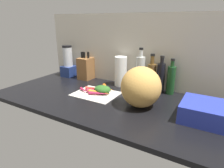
% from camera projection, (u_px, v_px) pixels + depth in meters
% --- Properties ---
extents(ground_plane, '(1.70, 0.80, 0.03)m').
position_uv_depth(ground_plane, '(107.00, 99.00, 1.41)').
color(ground_plane, black).
extents(wall_back, '(1.70, 0.03, 0.60)m').
position_uv_depth(wall_back, '(130.00, 50.00, 1.62)').
color(wall_back, beige).
rests_on(wall_back, ground_plane).
extents(cutting_board, '(0.33, 0.26, 0.01)m').
position_uv_depth(cutting_board, '(96.00, 94.00, 1.47)').
color(cutting_board, beige).
rests_on(cutting_board, ground_plane).
extents(carrot_0, '(0.13, 0.12, 0.03)m').
position_uv_depth(carrot_0, '(107.00, 88.00, 1.54)').
color(carrot_0, orange).
rests_on(carrot_0, cutting_board).
extents(carrot_1, '(0.10, 0.06, 0.02)m').
position_uv_depth(carrot_1, '(84.00, 90.00, 1.50)').
color(carrot_1, '#B2264C').
rests_on(carrot_1, cutting_board).
extents(carrot_2, '(0.12, 0.06, 0.02)m').
position_uv_depth(carrot_2, '(109.00, 89.00, 1.53)').
color(carrot_2, orange).
rests_on(carrot_2, cutting_board).
extents(carrot_3, '(0.12, 0.09, 0.03)m').
position_uv_depth(carrot_3, '(95.00, 90.00, 1.49)').
color(carrot_3, '#B2264C').
rests_on(carrot_3, cutting_board).
extents(carrot_4, '(0.18, 0.06, 0.03)m').
position_uv_depth(carrot_4, '(100.00, 92.00, 1.44)').
color(carrot_4, orange).
rests_on(carrot_4, cutting_board).
extents(carrot_5, '(0.17, 0.08, 0.02)m').
position_uv_depth(carrot_5, '(100.00, 93.00, 1.43)').
color(carrot_5, '#B2264C').
rests_on(carrot_5, cutting_board).
extents(carrot_6, '(0.16, 0.10, 0.03)m').
position_uv_depth(carrot_6, '(95.00, 88.00, 1.53)').
color(carrot_6, red).
rests_on(carrot_6, cutting_board).
extents(carrot_greens_pile, '(0.13, 0.10, 0.06)m').
position_uv_depth(carrot_greens_pile, '(102.00, 89.00, 1.47)').
color(carrot_greens_pile, '#2D6023').
rests_on(carrot_greens_pile, cutting_board).
extents(winter_squash, '(0.26, 0.26, 0.27)m').
position_uv_depth(winter_squash, '(141.00, 87.00, 1.23)').
color(winter_squash, gold).
rests_on(winter_squash, ground_plane).
extents(knife_block, '(0.12, 0.14, 0.26)m').
position_uv_depth(knife_block, '(86.00, 68.00, 1.83)').
color(knife_block, brown).
rests_on(knife_block, ground_plane).
extents(blender_appliance, '(0.12, 0.12, 0.31)m').
position_uv_depth(blender_appliance, '(68.00, 63.00, 1.90)').
color(blender_appliance, navy).
rests_on(blender_appliance, ground_plane).
extents(paper_towel_roll, '(0.10, 0.10, 0.25)m').
position_uv_depth(paper_towel_roll, '(121.00, 71.00, 1.63)').
color(paper_towel_roll, white).
rests_on(paper_towel_roll, ground_plane).
extents(bottle_0, '(0.07, 0.07, 0.34)m').
position_uv_depth(bottle_0, '(140.00, 73.00, 1.53)').
color(bottle_0, silver).
rests_on(bottle_0, ground_plane).
extents(bottle_1, '(0.07, 0.07, 0.30)m').
position_uv_depth(bottle_1, '(151.00, 76.00, 1.52)').
color(bottle_1, brown).
rests_on(bottle_1, ground_plane).
extents(bottle_2, '(0.06, 0.06, 0.29)m').
position_uv_depth(bottle_2, '(161.00, 77.00, 1.47)').
color(bottle_2, black).
rests_on(bottle_2, ground_plane).
extents(bottle_3, '(0.06, 0.06, 0.28)m').
position_uv_depth(bottle_3, '(171.00, 79.00, 1.45)').
color(bottle_3, '#19421E').
rests_on(bottle_3, ground_plane).
extents(dish_rack, '(0.25, 0.25, 0.10)m').
position_uv_depth(dish_rack, '(204.00, 112.00, 1.08)').
color(dish_rack, '#2838AD').
rests_on(dish_rack, ground_plane).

